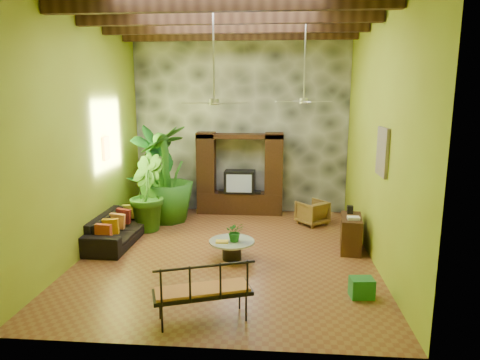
# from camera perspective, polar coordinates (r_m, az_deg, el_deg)

# --- Properties ---
(ground) EXTENTS (7.00, 7.00, 0.00)m
(ground) POSITION_cam_1_polar(r_m,az_deg,el_deg) (9.32, -1.65, -9.68)
(ground) COLOR brown
(ground) RESTS_ON ground
(ceiling) EXTENTS (6.00, 7.00, 0.02)m
(ceiling) POSITION_cam_1_polar(r_m,az_deg,el_deg) (8.84, -1.85, 22.16)
(ceiling) COLOR silver
(ceiling) RESTS_ON back_wall
(back_wall) EXTENTS (6.00, 0.02, 5.00)m
(back_wall) POSITION_cam_1_polar(r_m,az_deg,el_deg) (12.20, 0.12, 7.45)
(back_wall) COLOR olive
(back_wall) RESTS_ON ground
(left_wall) EXTENTS (0.02, 7.00, 5.00)m
(left_wall) POSITION_cam_1_polar(r_m,az_deg,el_deg) (9.54, -20.03, 5.61)
(left_wall) COLOR olive
(left_wall) RESTS_ON ground
(right_wall) EXTENTS (0.02, 7.00, 5.00)m
(right_wall) POSITION_cam_1_polar(r_m,az_deg,el_deg) (8.91, 17.91, 5.37)
(right_wall) COLOR olive
(right_wall) RESTS_ON ground
(stone_accent_wall) EXTENTS (5.98, 0.10, 4.98)m
(stone_accent_wall) POSITION_cam_1_polar(r_m,az_deg,el_deg) (12.14, 0.10, 7.43)
(stone_accent_wall) COLOR #37393F
(stone_accent_wall) RESTS_ON ground
(ceiling_beams) EXTENTS (5.95, 5.36, 0.22)m
(ceiling_beams) POSITION_cam_1_polar(r_m,az_deg,el_deg) (8.80, -1.84, 20.75)
(ceiling_beams) COLOR #372011
(ceiling_beams) RESTS_ON ceiling
(entertainment_center) EXTENTS (2.40, 0.55, 2.30)m
(entertainment_center) POSITION_cam_1_polar(r_m,az_deg,el_deg) (12.05, -0.02, 0.03)
(entertainment_center) COLOR black
(entertainment_center) RESTS_ON ground
(ceiling_fan_front) EXTENTS (1.28, 1.28, 1.86)m
(ceiling_fan_front) POSITION_cam_1_polar(r_m,az_deg,el_deg) (8.31, -3.49, 11.73)
(ceiling_fan_front) COLOR #A5A5A9
(ceiling_fan_front) RESTS_ON ceiling
(ceiling_fan_back) EXTENTS (1.28, 1.28, 1.86)m
(ceiling_fan_back) POSITION_cam_1_polar(r_m,az_deg,el_deg) (9.85, 8.52, 11.60)
(ceiling_fan_back) COLOR #A5A5A9
(ceiling_fan_back) RESTS_ON ceiling
(wall_art_mask) EXTENTS (0.06, 0.32, 0.55)m
(wall_art_mask) POSITION_cam_1_polar(r_m,az_deg,el_deg) (10.48, -17.42, 4.05)
(wall_art_mask) COLOR gold
(wall_art_mask) RESTS_ON left_wall
(wall_art_painting) EXTENTS (0.06, 0.70, 0.90)m
(wall_art_painting) POSITION_cam_1_polar(r_m,az_deg,el_deg) (8.34, 18.47, 3.57)
(wall_art_painting) COLOR teal
(wall_art_painting) RESTS_ON right_wall
(sofa) EXTENTS (0.91, 2.25, 0.65)m
(sofa) POSITION_cam_1_polar(r_m,az_deg,el_deg) (10.25, -16.00, -6.20)
(sofa) COLOR black
(sofa) RESTS_ON ground
(wicker_armchair) EXTENTS (0.95, 0.95, 0.62)m
(wicker_armchair) POSITION_cam_1_polar(r_m,az_deg,el_deg) (11.33, 9.61, -4.29)
(wicker_armchair) COLOR brown
(wicker_armchair) RESTS_ON ground
(tall_plant_a) EXTENTS (1.48, 1.60, 2.52)m
(tall_plant_a) POSITION_cam_1_polar(r_m,az_deg,el_deg) (11.80, -11.28, 1.02)
(tall_plant_a) COLOR #1B6822
(tall_plant_a) RESTS_ON ground
(tall_plant_b) EXTENTS (1.25, 1.32, 1.89)m
(tall_plant_b) POSITION_cam_1_polar(r_m,az_deg,el_deg) (10.84, -12.48, -1.67)
(tall_plant_b) COLOR #2E6A1B
(tall_plant_b) RESTS_ON ground
(tall_plant_c) EXTENTS (1.72, 1.72, 2.55)m
(tall_plant_c) POSITION_cam_1_polar(r_m,az_deg,el_deg) (11.42, -9.79, 0.80)
(tall_plant_c) COLOR #29681B
(tall_plant_c) RESTS_ON ground
(coffee_table) EXTENTS (0.93, 0.93, 0.40)m
(coffee_table) POSITION_cam_1_polar(r_m,az_deg,el_deg) (8.90, -1.10, -8.95)
(coffee_table) COLOR black
(coffee_table) RESTS_ON ground
(centerpiece_plant) EXTENTS (0.41, 0.37, 0.40)m
(centerpiece_plant) POSITION_cam_1_polar(r_m,az_deg,el_deg) (8.75, -0.66, -6.91)
(centerpiece_plant) COLOR #185C18
(centerpiece_plant) RESTS_ON coffee_table
(yellow_tray) EXTENTS (0.27, 0.20, 0.03)m
(yellow_tray) POSITION_cam_1_polar(r_m,az_deg,el_deg) (8.76, -2.41, -8.21)
(yellow_tray) COLOR gold
(yellow_tray) RESTS_ON coffee_table
(iron_bench) EXTENTS (1.54, 1.00, 0.57)m
(iron_bench) POSITION_cam_1_polar(r_m,az_deg,el_deg) (6.51, -5.15, -14.26)
(iron_bench) COLOR black
(iron_bench) RESTS_ON ground
(side_console) EXTENTS (0.54, 0.99, 0.75)m
(side_console) POSITION_cam_1_polar(r_m,az_deg,el_deg) (9.65, 14.57, -6.91)
(side_console) COLOR #362011
(side_console) RESTS_ON ground
(green_bin) EXTENTS (0.41, 0.33, 0.34)m
(green_bin) POSITION_cam_1_polar(r_m,az_deg,el_deg) (7.66, 15.92, -13.64)
(green_bin) COLOR #1D6E21
(green_bin) RESTS_ON ground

